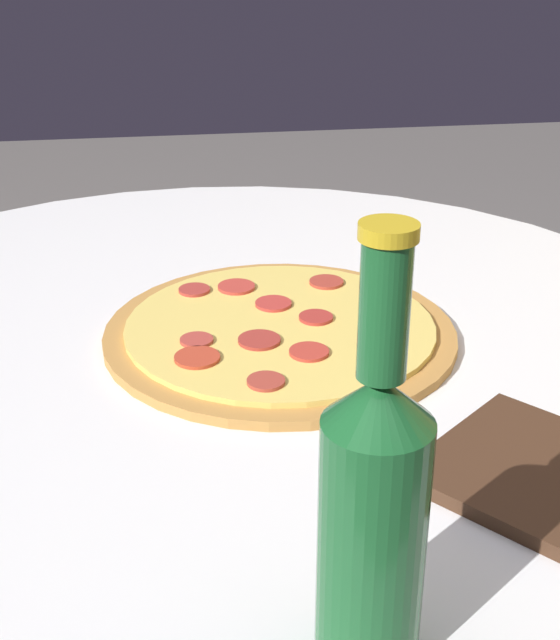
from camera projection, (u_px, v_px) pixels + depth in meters
table at (229, 506)px, 0.99m from camera, size 1.09×1.09×0.75m
pizza at (279, 331)px, 0.91m from camera, size 0.36×0.36×0.02m
beer_bottle at (373, 508)px, 0.49m from camera, size 0.06×0.06×0.27m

